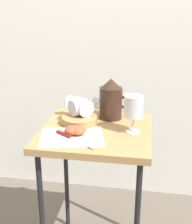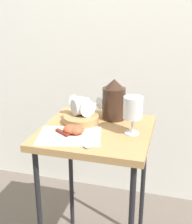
{
  "view_description": "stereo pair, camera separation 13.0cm",
  "coord_description": "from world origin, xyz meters",
  "px_view_note": "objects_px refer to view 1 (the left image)",
  "views": [
    {
      "loc": [
        0.2,
        -1.21,
        1.26
      ],
      "look_at": [
        0.0,
        0.0,
        0.81
      ],
      "focal_mm": 47.77,
      "sensor_mm": 36.0,
      "label": 1
    },
    {
      "loc": [
        0.33,
        -1.18,
        1.26
      ],
      "look_at": [
        0.0,
        0.0,
        0.81
      ],
      "focal_mm": 47.77,
      "sensor_mm": 36.0,
      "label": 2
    }
  ],
  "objects_px": {
    "pitcher": "(111,102)",
    "apple_half_right": "(78,130)",
    "wine_glass_upright": "(134,108)",
    "knife": "(69,137)",
    "basket_tray": "(80,120)",
    "wine_glass_tipped_far": "(81,107)",
    "apple_half_left": "(72,130)",
    "table": "(96,145)",
    "wine_glass_tipped_near": "(80,107)"
  },
  "relations": [
    {
      "from": "table",
      "to": "wine_glass_upright",
      "type": "height_order",
      "value": "wine_glass_upright"
    },
    {
      "from": "basket_tray",
      "to": "apple_half_right",
      "type": "relative_size",
      "value": 2.47
    },
    {
      "from": "table",
      "to": "apple_half_left",
      "type": "height_order",
      "value": "apple_half_left"
    },
    {
      "from": "apple_half_left",
      "to": "wine_glass_tipped_far",
      "type": "bearing_deg",
      "value": 87.98
    },
    {
      "from": "wine_glass_upright",
      "to": "pitcher",
      "type": "bearing_deg",
      "value": 126.48
    },
    {
      "from": "pitcher",
      "to": "wine_glass_upright",
      "type": "xyz_separation_m",
      "value": [
        0.11,
        -0.15,
        0.03
      ]
    },
    {
      "from": "basket_tray",
      "to": "pitcher",
      "type": "bearing_deg",
      "value": 35.86
    },
    {
      "from": "apple_half_right",
      "to": "apple_half_left",
      "type": "bearing_deg",
      "value": -178.15
    },
    {
      "from": "wine_glass_upright",
      "to": "apple_half_right",
      "type": "distance_m",
      "value": 0.25
    },
    {
      "from": "wine_glass_tipped_near",
      "to": "knife",
      "type": "height_order",
      "value": "wine_glass_tipped_near"
    },
    {
      "from": "pitcher",
      "to": "knife",
      "type": "height_order",
      "value": "pitcher"
    },
    {
      "from": "apple_half_left",
      "to": "pitcher",
      "type": "bearing_deg",
      "value": 58.93
    },
    {
      "from": "pitcher",
      "to": "apple_half_left",
      "type": "distance_m",
      "value": 0.27
    },
    {
      "from": "basket_tray",
      "to": "knife",
      "type": "height_order",
      "value": "basket_tray"
    },
    {
      "from": "pitcher",
      "to": "wine_glass_upright",
      "type": "relative_size",
      "value": 1.2
    },
    {
      "from": "apple_half_left",
      "to": "apple_half_right",
      "type": "height_order",
      "value": "same"
    },
    {
      "from": "wine_glass_tipped_near",
      "to": "table",
      "type": "bearing_deg",
      "value": -39.46
    },
    {
      "from": "basket_tray",
      "to": "wine_glass_tipped_far",
      "type": "bearing_deg",
      "value": 83.99
    },
    {
      "from": "table",
      "to": "basket_tray",
      "type": "height_order",
      "value": "basket_tray"
    },
    {
      "from": "wine_glass_tipped_near",
      "to": "wine_glass_tipped_far",
      "type": "xyz_separation_m",
      "value": [
        0.01,
        0.0,
        0.0
      ]
    },
    {
      "from": "wine_glass_upright",
      "to": "knife",
      "type": "bearing_deg",
      "value": -156.36
    },
    {
      "from": "wine_glass_upright",
      "to": "wine_glass_tipped_near",
      "type": "distance_m",
      "value": 0.27
    },
    {
      "from": "wine_glass_tipped_near",
      "to": "apple_half_right",
      "type": "relative_size",
      "value": 2.23
    },
    {
      "from": "wine_glass_tipped_near",
      "to": "pitcher",
      "type": "bearing_deg",
      "value": 27.36
    },
    {
      "from": "wine_glass_tipped_far",
      "to": "knife",
      "type": "height_order",
      "value": "wine_glass_tipped_far"
    },
    {
      "from": "wine_glass_upright",
      "to": "knife",
      "type": "relative_size",
      "value": 0.87
    },
    {
      "from": "table",
      "to": "wine_glass_tipped_near",
      "type": "relative_size",
      "value": 4.94
    },
    {
      "from": "table",
      "to": "wine_glass_upright",
      "type": "distance_m",
      "value": 0.25
    },
    {
      "from": "table",
      "to": "pitcher",
      "type": "distance_m",
      "value": 0.22
    },
    {
      "from": "table",
      "to": "wine_glass_tipped_near",
      "type": "distance_m",
      "value": 0.19
    },
    {
      "from": "wine_glass_tipped_near",
      "to": "knife",
      "type": "relative_size",
      "value": 0.78
    },
    {
      "from": "pitcher",
      "to": "apple_half_right",
      "type": "xyz_separation_m",
      "value": [
        -0.11,
        -0.23,
        -0.06
      ]
    },
    {
      "from": "wine_glass_tipped_far",
      "to": "apple_half_left",
      "type": "xyz_separation_m",
      "value": [
        -0.01,
        -0.16,
        -0.05
      ]
    },
    {
      "from": "wine_glass_upright",
      "to": "knife",
      "type": "height_order",
      "value": "wine_glass_upright"
    },
    {
      "from": "pitcher",
      "to": "apple_half_right",
      "type": "distance_m",
      "value": 0.26
    },
    {
      "from": "wine_glass_upright",
      "to": "wine_glass_tipped_near",
      "type": "bearing_deg",
      "value": 161.99
    },
    {
      "from": "wine_glass_tipped_far",
      "to": "apple_half_left",
      "type": "relative_size",
      "value": 2.35
    },
    {
      "from": "pitcher",
      "to": "apple_half_left",
      "type": "xyz_separation_m",
      "value": [
        -0.14,
        -0.23,
        -0.06
      ]
    },
    {
      "from": "pitcher",
      "to": "apple_half_left",
      "type": "height_order",
      "value": "pitcher"
    },
    {
      "from": "wine_glass_tipped_near",
      "to": "apple_half_left",
      "type": "distance_m",
      "value": 0.16
    },
    {
      "from": "apple_half_left",
      "to": "knife",
      "type": "xyz_separation_m",
      "value": [
        -0.0,
        -0.04,
        -0.01
      ]
    },
    {
      "from": "table",
      "to": "pitcher",
      "type": "xyz_separation_m",
      "value": [
        0.05,
        0.15,
        0.16
      ]
    },
    {
      "from": "table",
      "to": "wine_glass_tipped_far",
      "type": "relative_size",
      "value": 4.67
    },
    {
      "from": "knife",
      "to": "pitcher",
      "type": "bearing_deg",
      "value": 61.92
    },
    {
      "from": "basket_tray",
      "to": "apple_half_left",
      "type": "height_order",
      "value": "apple_half_left"
    },
    {
      "from": "pitcher",
      "to": "wine_glass_tipped_far",
      "type": "bearing_deg",
      "value": -151.8
    },
    {
      "from": "basket_tray",
      "to": "apple_half_right",
      "type": "xyz_separation_m",
      "value": [
        0.02,
        -0.13,
        0.0
      ]
    },
    {
      "from": "basket_tray",
      "to": "pitcher",
      "type": "relative_size",
      "value": 0.83
    },
    {
      "from": "wine_glass_upright",
      "to": "table",
      "type": "bearing_deg",
      "value": 177.06
    },
    {
      "from": "wine_glass_upright",
      "to": "wine_glass_tipped_near",
      "type": "relative_size",
      "value": 1.11
    }
  ]
}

